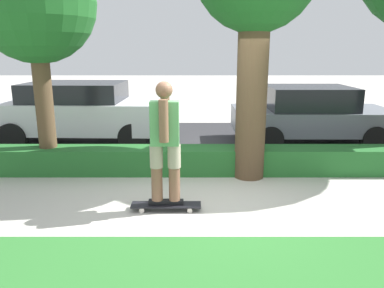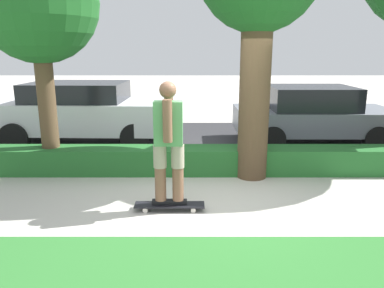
% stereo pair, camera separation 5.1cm
% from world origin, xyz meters
% --- Properties ---
extents(ground_plane, '(60.00, 60.00, 0.00)m').
position_xyz_m(ground_plane, '(0.00, 0.00, 0.00)').
color(ground_plane, '#BCB7AD').
extents(street_asphalt, '(15.63, 5.00, 0.01)m').
position_xyz_m(street_asphalt, '(0.00, 4.20, 0.00)').
color(street_asphalt, '#2D2D30').
rests_on(street_asphalt, ground_plane).
extents(hedge_row, '(15.63, 0.60, 0.50)m').
position_xyz_m(hedge_row, '(0.00, 1.60, 0.25)').
color(hedge_row, '#236028').
rests_on(hedge_row, ground_plane).
extents(skateboard, '(1.04, 0.24, 0.09)m').
position_xyz_m(skateboard, '(-0.59, -0.16, 0.08)').
color(skateboard, black).
rests_on(skateboard, ground_plane).
extents(skater_person, '(0.52, 0.47, 1.81)m').
position_xyz_m(skater_person, '(-0.59, -0.16, 1.06)').
color(skater_person, black).
rests_on(skater_person, skateboard).
extents(tree_near, '(2.15, 2.15, 4.21)m').
position_xyz_m(tree_near, '(-2.98, 1.66, 3.09)').
color(tree_near, brown).
rests_on(tree_near, ground_plane).
extents(parked_car_front, '(4.58, 2.05, 1.53)m').
position_xyz_m(parked_car_front, '(-3.02, 4.04, 0.82)').
color(parked_car_front, silver).
rests_on(parked_car_front, ground_plane).
extents(parked_car_middle, '(3.92, 1.95, 1.44)m').
position_xyz_m(parked_car_middle, '(2.80, 4.03, 0.74)').
color(parked_car_middle, slate).
rests_on(parked_car_middle, ground_plane).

